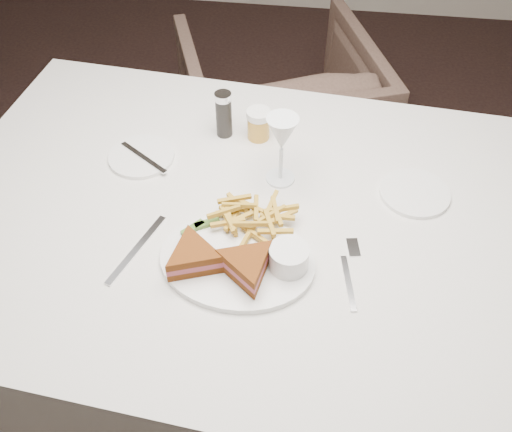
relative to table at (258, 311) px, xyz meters
The scene contains 4 objects.
ground 0.38m from the table, 154.78° to the right, with size 5.00×5.00×0.00m, color black.
table is the anchor object (origin of this frame).
chair_far 0.94m from the table, 92.81° to the left, with size 0.68×0.64×0.70m, color #4D392F.
table_setting 0.41m from the table, 114.66° to the right, with size 0.81×0.63×0.18m.
Camera 1 is at (0.14, -0.84, 1.67)m, focal length 40.00 mm.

